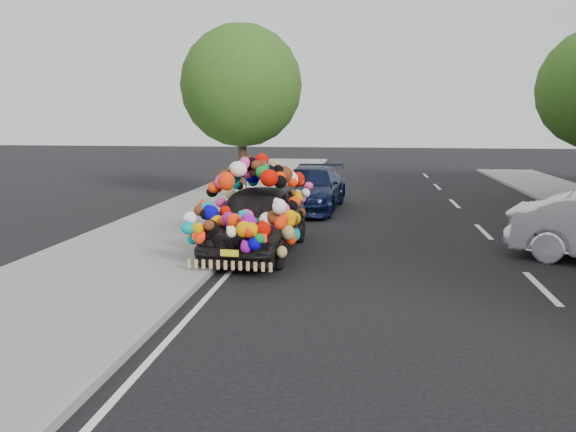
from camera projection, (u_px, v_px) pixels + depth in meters
name	position (u px, v px, depth m)	size (l,w,h in m)	color
ground	(334.00, 280.00, 10.21)	(100.00, 100.00, 0.00)	black
sidewalk	(110.00, 268.00, 10.80)	(4.00, 60.00, 0.12)	gray
kerb	(208.00, 272.00, 10.53)	(0.15, 60.00, 0.13)	gray
lane_markings	(541.00, 288.00, 9.72)	(6.00, 50.00, 0.01)	silver
tree_near_sidewalk	(242.00, 86.00, 19.33)	(4.20, 4.20, 6.13)	#332114
plush_art_car	(257.00, 203.00, 12.23)	(2.28, 4.56, 2.11)	black
navy_sedan	(311.00, 189.00, 18.12)	(1.91, 4.70, 1.36)	black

